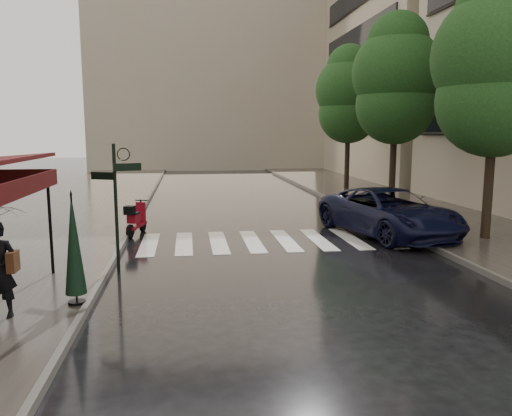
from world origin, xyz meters
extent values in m
plane|color=black|center=(0.00, 0.00, 0.00)|extent=(120.00, 120.00, 0.00)
cube|color=#38332D|center=(-4.50, 12.00, 0.06)|extent=(6.00, 60.00, 0.12)
cube|color=#38332D|center=(10.25, 12.00, 0.06)|extent=(5.50, 60.00, 0.12)
cube|color=#595651|center=(-1.45, 12.00, 0.07)|extent=(0.12, 60.00, 0.16)
cube|color=#595651|center=(7.45, 12.00, 0.07)|extent=(0.12, 60.00, 0.16)
cube|color=silver|center=(-0.70, 6.00, 0.01)|extent=(0.50, 3.20, 0.01)
cube|color=silver|center=(0.35, 6.00, 0.01)|extent=(0.50, 3.20, 0.01)
cube|color=silver|center=(1.40, 6.00, 0.01)|extent=(0.50, 3.20, 0.01)
cube|color=silver|center=(2.45, 6.00, 0.01)|extent=(0.50, 3.20, 0.01)
cube|color=silver|center=(3.50, 6.00, 0.01)|extent=(0.50, 3.20, 0.01)
cube|color=silver|center=(4.55, 6.00, 0.01)|extent=(0.50, 3.20, 0.01)
cube|color=silver|center=(5.60, 6.00, 0.01)|extent=(0.50, 3.20, 0.01)
cube|color=silver|center=(6.65, 6.00, 0.01)|extent=(0.50, 3.20, 0.01)
cube|color=#420B09|center=(-2.52, -0.50, 2.35)|extent=(0.04, 7.00, 0.35)
cylinder|color=black|center=(-2.65, 2.75, 1.29)|extent=(0.07, 0.07, 2.35)
cylinder|color=black|center=(-1.20, 3.00, 1.55)|extent=(0.08, 0.08, 3.10)
cube|color=black|center=(-0.90, 3.00, 2.55)|extent=(0.62, 0.26, 0.18)
cube|color=black|center=(-1.48, 3.00, 2.35)|extent=(0.56, 0.29, 0.18)
cube|color=tan|center=(16.50, 26.00, 9.25)|extent=(8.00, 16.00, 18.50)
cube|color=tan|center=(3.00, 38.00, 10.00)|extent=(22.00, 6.00, 20.00)
cylinder|color=black|center=(9.60, 5.00, 2.25)|extent=(0.28, 0.28, 4.26)
sphere|color=#153714|center=(9.60, 5.00, 4.30)|extent=(3.40, 3.40, 3.40)
sphere|color=#153714|center=(9.60, 5.00, 5.59)|extent=(3.80, 3.80, 3.80)
sphere|color=#153714|center=(9.60, 5.00, 6.81)|extent=(2.60, 2.60, 2.60)
cylinder|color=black|center=(9.50, 12.00, 2.36)|extent=(0.28, 0.28, 4.48)
sphere|color=#153714|center=(9.50, 12.00, 4.52)|extent=(3.40, 3.40, 3.40)
sphere|color=#153714|center=(9.50, 12.00, 5.88)|extent=(3.80, 3.80, 3.80)
sphere|color=#153714|center=(9.50, 12.00, 7.16)|extent=(2.60, 2.60, 2.60)
cylinder|color=black|center=(9.70, 19.00, 2.30)|extent=(0.28, 0.28, 4.37)
sphere|color=#153714|center=(9.70, 19.00, 4.41)|extent=(3.40, 3.40, 3.40)
sphere|color=#153714|center=(9.70, 19.00, 5.74)|extent=(3.80, 3.80, 3.80)
sphere|color=#153714|center=(9.70, 19.00, 6.98)|extent=(2.60, 2.60, 2.60)
cube|color=#502B15|center=(-2.57, -0.04, 1.12)|extent=(0.14, 0.32, 0.37)
cylinder|color=black|center=(-1.35, 6.93, 0.23)|extent=(0.21, 0.47, 0.46)
cylinder|color=black|center=(-1.06, 8.10, 0.23)|extent=(0.21, 0.47, 0.46)
cube|color=maroon|center=(-1.20, 7.54, 0.31)|extent=(0.57, 1.28, 0.10)
cube|color=maroon|center=(-1.26, 7.31, 0.60)|extent=(0.41, 0.58, 0.27)
cube|color=maroon|center=(-1.09, 7.96, 0.67)|extent=(0.33, 0.19, 0.72)
cylinder|color=black|center=(-1.07, 8.05, 1.08)|extent=(0.44, 0.14, 0.03)
cube|color=black|center=(-1.35, 6.96, 0.91)|extent=(0.37, 0.36, 0.27)
imported|color=black|center=(7.00, 6.32, 0.77)|extent=(3.78, 5.98, 1.54)
cylinder|color=black|center=(-1.65, 0.50, 0.14)|extent=(0.33, 0.33, 0.05)
cylinder|color=black|center=(-1.65, 0.50, 1.19)|extent=(0.04, 0.04, 2.03)
cone|color=black|center=(-1.65, 0.50, 1.29)|extent=(0.40, 0.40, 1.93)
camera|label=1|loc=(0.50, -9.03, 3.36)|focal=35.00mm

